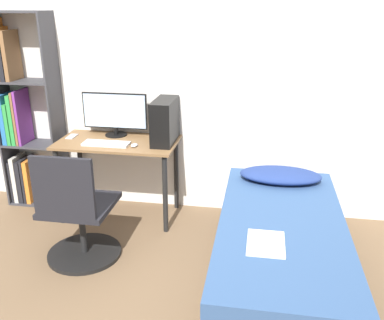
{
  "coord_description": "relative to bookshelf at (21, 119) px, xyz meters",
  "views": [
    {
      "loc": [
        0.83,
        -2.19,
        1.9
      ],
      "look_at": [
        0.32,
        0.85,
        0.75
      ],
      "focal_mm": 40.0,
      "sensor_mm": 36.0,
      "label": 1
    }
  ],
  "objects": [
    {
      "name": "ground_plane",
      "position": [
        1.42,
        -1.4,
        -0.85
      ],
      "size": [
        14.0,
        14.0,
        0.0
      ],
      "primitive_type": "plane",
      "color": "brown"
    },
    {
      "name": "wall_back",
      "position": [
        1.42,
        0.17,
        0.4
      ],
      "size": [
        8.0,
        0.05,
        2.5
      ],
      "color": "silver",
      "rests_on": "ground_plane"
    },
    {
      "name": "desk",
      "position": [
        1.0,
        -0.14,
        -0.24
      ],
      "size": [
        1.06,
        0.57,
        0.73
      ],
      "color": "brown",
      "rests_on": "ground_plane"
    },
    {
      "name": "bookshelf",
      "position": [
        0.0,
        0.0,
        0.0
      ],
      "size": [
        0.55,
        0.29,
        1.82
      ],
      "color": "#38383D",
      "rests_on": "ground_plane"
    },
    {
      "name": "office_chair",
      "position": [
        0.92,
        -0.91,
        -0.51
      ],
      "size": [
        0.58,
        0.58,
        0.91
      ],
      "color": "black",
      "rests_on": "ground_plane"
    },
    {
      "name": "bed",
      "position": [
        2.44,
        -0.84,
        -0.64
      ],
      "size": [
        0.92,
        1.97,
        0.44
      ],
      "color": "#4C3D2D",
      "rests_on": "ground_plane"
    },
    {
      "name": "pillow",
      "position": [
        2.44,
        -0.12,
        -0.36
      ],
      "size": [
        0.7,
        0.36,
        0.11
      ],
      "color": "navy",
      "rests_on": "bed"
    },
    {
      "name": "magazine",
      "position": [
        2.32,
        -1.17,
        -0.41
      ],
      "size": [
        0.24,
        0.32,
        0.01
      ],
      "color": "silver",
      "rests_on": "bed"
    },
    {
      "name": "monitor",
      "position": [
        0.93,
        0.03,
        0.09
      ],
      "size": [
        0.6,
        0.2,
        0.39
      ],
      "color": "black",
      "rests_on": "desk"
    },
    {
      "name": "keyboard",
      "position": [
        0.93,
        -0.25,
        -0.11
      ],
      "size": [
        0.4,
        0.15,
        0.02
      ],
      "color": "silver",
      "rests_on": "desk"
    },
    {
      "name": "pc_tower",
      "position": [
        1.42,
        -0.09,
        0.07
      ],
      "size": [
        0.17,
        0.43,
        0.38
      ],
      "color": "black",
      "rests_on": "desk"
    },
    {
      "name": "mouse",
      "position": [
        1.19,
        -0.25,
        -0.11
      ],
      "size": [
        0.06,
        0.09,
        0.02
      ],
      "color": "silver",
      "rests_on": "desk"
    },
    {
      "name": "phone",
      "position": [
        0.54,
        -0.09,
        -0.12
      ],
      "size": [
        0.07,
        0.14,
        0.01
      ],
      "color": "#B7B7BC",
      "rests_on": "desk"
    }
  ]
}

